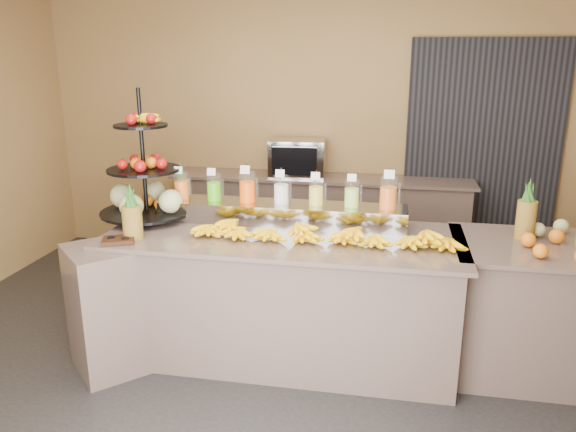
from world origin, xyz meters
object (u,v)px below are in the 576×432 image
(fruit_stand, at_px, (151,187))
(right_fruit_pile, at_px, (556,235))
(oven_warmer, at_px, (298,158))
(banana_heap, at_px, (325,232))
(pitcher_tray, at_px, (281,213))
(condiment_caddy, at_px, (118,240))

(fruit_stand, xyz_separation_m, right_fruit_pile, (2.86, -0.13, -0.16))
(oven_warmer, bearing_deg, banana_heap, -78.10)
(banana_heap, bearing_deg, right_fruit_pile, 5.70)
(banana_heap, relative_size, oven_warmer, 3.33)
(fruit_stand, bearing_deg, pitcher_tray, 0.29)
(right_fruit_pile, bearing_deg, oven_warmer, 137.26)
(right_fruit_pile, bearing_deg, banana_heap, -174.30)
(oven_warmer, bearing_deg, pitcher_tray, -87.27)
(pitcher_tray, relative_size, condiment_caddy, 8.91)
(pitcher_tray, bearing_deg, condiment_caddy, -146.53)
(right_fruit_pile, bearing_deg, pitcher_tray, 173.53)
(condiment_caddy, bearing_deg, right_fruit_pile, 8.78)
(pitcher_tray, relative_size, right_fruit_pile, 3.68)
(banana_heap, height_order, oven_warmer, oven_warmer)
(pitcher_tray, xyz_separation_m, banana_heap, (0.37, -0.36, -0.01))
(condiment_caddy, relative_size, right_fruit_pile, 0.41)
(right_fruit_pile, xyz_separation_m, oven_warmer, (-2.04, 1.88, 0.10))
(pitcher_tray, height_order, oven_warmer, oven_warmer)
(fruit_stand, bearing_deg, banana_heap, -16.09)
(condiment_caddy, height_order, oven_warmer, oven_warmer)
(pitcher_tray, height_order, condiment_caddy, pitcher_tray)
(fruit_stand, relative_size, right_fruit_pile, 1.96)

